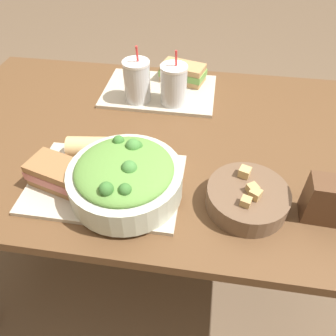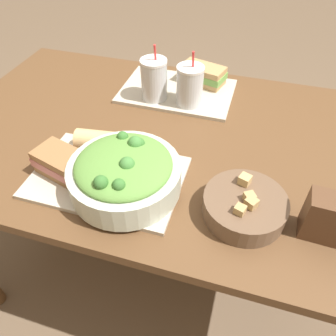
{
  "view_description": "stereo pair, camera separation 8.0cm",
  "coord_description": "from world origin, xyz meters",
  "px_view_note": "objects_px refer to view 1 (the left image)",
  "views": [
    {
      "loc": [
        0.16,
        -0.77,
        1.39
      ],
      "look_at": [
        0.07,
        -0.2,
        0.83
      ],
      "focal_mm": 35.0,
      "sensor_mm": 36.0,
      "label": 1
    },
    {
      "loc": [
        0.24,
        -0.75,
        1.39
      ],
      "look_at": [
        0.07,
        -0.2,
        0.83
      ],
      "focal_mm": 35.0,
      "sensor_mm": 36.0,
      "label": 2
    }
  ],
  "objects_px": {
    "sandwich_far": "(183,73)",
    "soup_bowl": "(247,197)",
    "sandwich_near": "(59,174)",
    "baguette_near": "(100,147)",
    "drink_cup_dark": "(137,82)",
    "drink_cup_red": "(174,86)",
    "salad_bowl": "(125,177)"
  },
  "relations": [
    {
      "from": "sandwich_near",
      "to": "sandwich_far",
      "type": "xyz_separation_m",
      "value": [
        0.24,
        0.56,
        -0.0
      ]
    },
    {
      "from": "soup_bowl",
      "to": "drink_cup_dark",
      "type": "xyz_separation_m",
      "value": [
        -0.36,
        0.41,
        0.05
      ]
    },
    {
      "from": "soup_bowl",
      "to": "baguette_near",
      "type": "distance_m",
      "value": 0.41
    },
    {
      "from": "sandwich_near",
      "to": "baguette_near",
      "type": "relative_size",
      "value": 0.93
    },
    {
      "from": "sandwich_far",
      "to": "soup_bowl",
      "type": "bearing_deg",
      "value": -52.96
    },
    {
      "from": "salad_bowl",
      "to": "sandwich_near",
      "type": "bearing_deg",
      "value": 179.33
    },
    {
      "from": "soup_bowl",
      "to": "salad_bowl",
      "type": "bearing_deg",
      "value": -178.34
    },
    {
      "from": "sandwich_near",
      "to": "drink_cup_dark",
      "type": "height_order",
      "value": "drink_cup_dark"
    },
    {
      "from": "sandwich_near",
      "to": "drink_cup_red",
      "type": "distance_m",
      "value": 0.48
    },
    {
      "from": "sandwich_near",
      "to": "drink_cup_red",
      "type": "bearing_deg",
      "value": 76.79
    },
    {
      "from": "soup_bowl",
      "to": "sandwich_far",
      "type": "xyz_separation_m",
      "value": [
        -0.22,
        0.56,
        0.01
      ]
    },
    {
      "from": "sandwich_near",
      "to": "drink_cup_red",
      "type": "xyz_separation_m",
      "value": [
        0.23,
        0.41,
        0.03
      ]
    },
    {
      "from": "soup_bowl",
      "to": "sandwich_near",
      "type": "xyz_separation_m",
      "value": [
        -0.47,
        -0.01,
        0.01
      ]
    },
    {
      "from": "salad_bowl",
      "to": "sandwich_far",
      "type": "distance_m",
      "value": 0.57
    },
    {
      "from": "sandwich_far",
      "to": "salad_bowl",
      "type": "bearing_deg",
      "value": -81.92
    },
    {
      "from": "baguette_near",
      "to": "drink_cup_red",
      "type": "xyz_separation_m",
      "value": [
        0.16,
        0.3,
        0.03
      ]
    },
    {
      "from": "sandwich_far",
      "to": "drink_cup_red",
      "type": "height_order",
      "value": "drink_cup_red"
    },
    {
      "from": "salad_bowl",
      "to": "sandwich_near",
      "type": "relative_size",
      "value": 1.64
    },
    {
      "from": "sandwich_far",
      "to": "drink_cup_red",
      "type": "distance_m",
      "value": 0.15
    },
    {
      "from": "baguette_near",
      "to": "drink_cup_dark",
      "type": "relative_size",
      "value": 0.95
    },
    {
      "from": "soup_bowl",
      "to": "drink_cup_dark",
      "type": "bearing_deg",
      "value": 131.12
    },
    {
      "from": "sandwich_near",
      "to": "soup_bowl",
      "type": "bearing_deg",
      "value": 16.77
    },
    {
      "from": "sandwich_near",
      "to": "drink_cup_red",
      "type": "relative_size",
      "value": 0.92
    },
    {
      "from": "salad_bowl",
      "to": "baguette_near",
      "type": "xyz_separation_m",
      "value": [
        -0.1,
        0.12,
        -0.02
      ]
    },
    {
      "from": "salad_bowl",
      "to": "soup_bowl",
      "type": "xyz_separation_m",
      "value": [
        0.29,
        0.01,
        -0.03
      ]
    },
    {
      "from": "sandwich_near",
      "to": "baguette_near",
      "type": "xyz_separation_m",
      "value": [
        0.07,
        0.12,
        -0.0
      ]
    },
    {
      "from": "sandwich_near",
      "to": "drink_cup_dark",
      "type": "bearing_deg",
      "value": 91.09
    },
    {
      "from": "drink_cup_red",
      "to": "salad_bowl",
      "type": "bearing_deg",
      "value": -97.96
    },
    {
      "from": "sandwich_far",
      "to": "sandwich_near",
      "type": "bearing_deg",
      "value": -98.23
    },
    {
      "from": "baguette_near",
      "to": "sandwich_far",
      "type": "height_order",
      "value": "sandwich_far"
    },
    {
      "from": "salad_bowl",
      "to": "baguette_near",
      "type": "height_order",
      "value": "salad_bowl"
    },
    {
      "from": "baguette_near",
      "to": "drink_cup_dark",
      "type": "distance_m",
      "value": 0.3
    }
  ]
}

